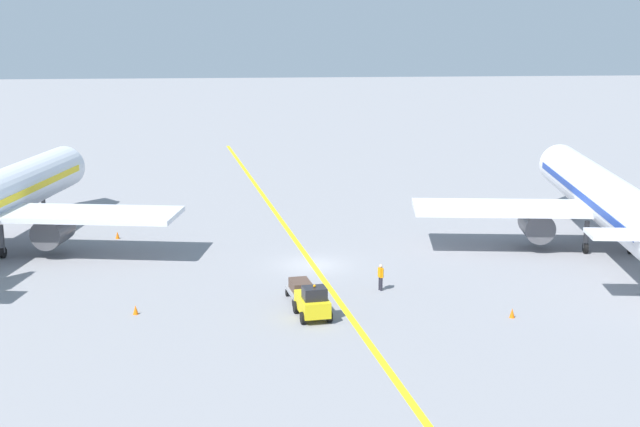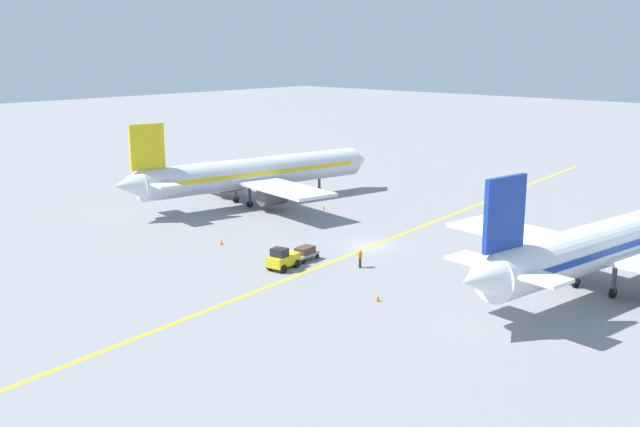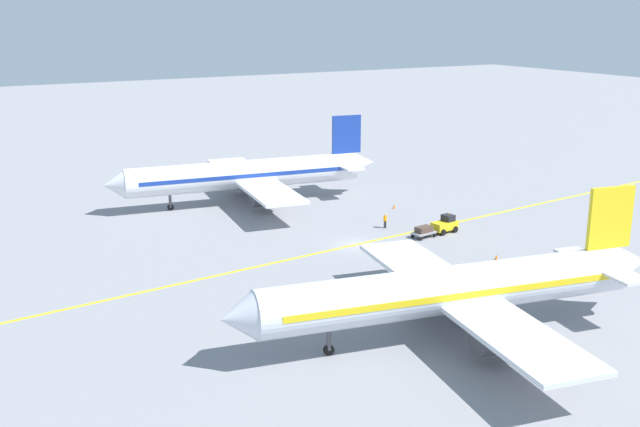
# 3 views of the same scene
# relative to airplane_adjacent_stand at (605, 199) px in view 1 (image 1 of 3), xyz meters

# --- Properties ---
(ground_plane) EXTENTS (400.00, 400.00, 0.00)m
(ground_plane) POSITION_rel_airplane_adjacent_stand_xyz_m (-21.72, -2.58, -3.71)
(ground_plane) COLOR gray
(apron_yellow_centreline) EXTENTS (12.72, 119.41, 0.01)m
(apron_yellow_centreline) POSITION_rel_airplane_adjacent_stand_xyz_m (-21.72, -2.58, -3.71)
(apron_yellow_centreline) COLOR yellow
(apron_yellow_centreline) RESTS_ON ground
(airplane_adjacent_stand) EXTENTS (28.45, 35.50, 10.60)m
(airplane_adjacent_stand) POSITION_rel_airplane_adjacent_stand_xyz_m (0.00, 0.00, 0.00)
(airplane_adjacent_stand) COLOR white
(airplane_adjacent_stand) RESTS_ON ground
(baggage_tug_white) EXTENTS (2.09, 3.18, 2.11)m
(baggage_tug_white) POSITION_rel_airplane_adjacent_stand_xyz_m (-22.71, -13.63, -2.81)
(baggage_tug_white) COLOR gold
(baggage_tug_white) RESTS_ON ground
(baggage_cart_trailing) EXTENTS (1.74, 2.77, 1.24)m
(baggage_cart_trailing) POSITION_rel_airplane_adjacent_stand_xyz_m (-23.16, -10.36, -2.95)
(baggage_cart_trailing) COLOR gray
(baggage_cart_trailing) RESTS_ON ground
(ground_crew_worker) EXTENTS (0.32, 0.55, 1.68)m
(ground_crew_worker) POSITION_rel_airplane_adjacent_stand_xyz_m (-18.03, -8.79, -2.80)
(ground_crew_worker) COLOR #23232D
(ground_crew_worker) RESTS_ON ground
(traffic_cone_near_nose) EXTENTS (0.32, 0.32, 0.55)m
(traffic_cone_near_nose) POSITION_rel_airplane_adjacent_stand_xyz_m (-32.79, -12.04, -3.43)
(traffic_cone_near_nose) COLOR orange
(traffic_cone_near_nose) RESTS_ON ground
(traffic_cone_mid_apron) EXTENTS (0.32, 0.32, 0.55)m
(traffic_cone_mid_apron) POSITION_rel_airplane_adjacent_stand_xyz_m (-36.09, 6.39, -3.43)
(traffic_cone_mid_apron) COLOR orange
(traffic_cone_mid_apron) RESTS_ON ground
(traffic_cone_by_wingtip) EXTENTS (0.32, 0.32, 0.55)m
(traffic_cone_by_wingtip) POSITION_rel_airplane_adjacent_stand_xyz_m (-11.43, -14.67, -3.43)
(traffic_cone_by_wingtip) COLOR orange
(traffic_cone_by_wingtip) RESTS_ON ground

